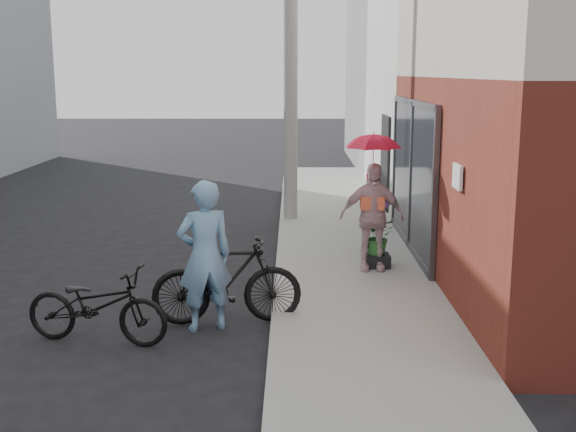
{
  "coord_description": "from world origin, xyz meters",
  "views": [
    {
      "loc": [
        1.14,
        -8.55,
        3.08
      ],
      "look_at": [
        1.08,
        1.33,
        1.1
      ],
      "focal_mm": 45.0,
      "sensor_mm": 36.0,
      "label": 1
    }
  ],
  "objects_px": {
    "utility_pole": "(291,50)",
    "planter": "(378,260)",
    "officer": "(205,256)",
    "bike_right": "(227,280)",
    "bike_left": "(97,305)",
    "kimono_woman": "(372,217)"
  },
  "relations": [
    {
      "from": "bike_right",
      "to": "planter",
      "type": "xyz_separation_m",
      "value": [
        2.13,
        2.25,
        -0.34
      ]
    },
    {
      "from": "kimono_woman",
      "to": "officer",
      "type": "bearing_deg",
      "value": -134.69
    },
    {
      "from": "officer",
      "to": "kimono_woman",
      "type": "height_order",
      "value": "officer"
    },
    {
      "from": "planter",
      "to": "bike_right",
      "type": "bearing_deg",
      "value": -133.34
    },
    {
      "from": "officer",
      "to": "planter",
      "type": "height_order",
      "value": "officer"
    },
    {
      "from": "officer",
      "to": "kimono_woman",
      "type": "xyz_separation_m",
      "value": [
        2.24,
        2.3,
        0.02
      ]
    },
    {
      "from": "bike_right",
      "to": "utility_pole",
      "type": "bearing_deg",
      "value": -13.4
    },
    {
      "from": "bike_left",
      "to": "kimono_woman",
      "type": "xyz_separation_m",
      "value": [
        3.44,
        2.75,
        0.49
      ]
    },
    {
      "from": "utility_pole",
      "to": "planter",
      "type": "relative_size",
      "value": 19.18
    },
    {
      "from": "utility_pole",
      "to": "bike_right",
      "type": "height_order",
      "value": "utility_pole"
    },
    {
      "from": "bike_left",
      "to": "bike_right",
      "type": "xyz_separation_m",
      "value": [
        1.44,
        0.66,
        0.1
      ]
    },
    {
      "from": "officer",
      "to": "bike_right",
      "type": "distance_m",
      "value": 0.48
    },
    {
      "from": "bike_right",
      "to": "planter",
      "type": "relative_size",
      "value": 5.06
    },
    {
      "from": "utility_pole",
      "to": "kimono_woman",
      "type": "distance_m",
      "value": 4.84
    },
    {
      "from": "utility_pole",
      "to": "officer",
      "type": "bearing_deg",
      "value": -99.23
    },
    {
      "from": "planter",
      "to": "officer",
      "type": "bearing_deg",
      "value": -133.92
    },
    {
      "from": "officer",
      "to": "planter",
      "type": "distance_m",
      "value": 3.48
    },
    {
      "from": "utility_pole",
      "to": "kimono_woman",
      "type": "height_order",
      "value": "utility_pole"
    },
    {
      "from": "planter",
      "to": "utility_pole",
      "type": "bearing_deg",
      "value": 109.92
    },
    {
      "from": "officer",
      "to": "bike_right",
      "type": "relative_size",
      "value": 1.0
    },
    {
      "from": "bike_right",
      "to": "officer",
      "type": "bearing_deg",
      "value": 124.27
    },
    {
      "from": "utility_pole",
      "to": "officer",
      "type": "height_order",
      "value": "utility_pole"
    }
  ]
}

